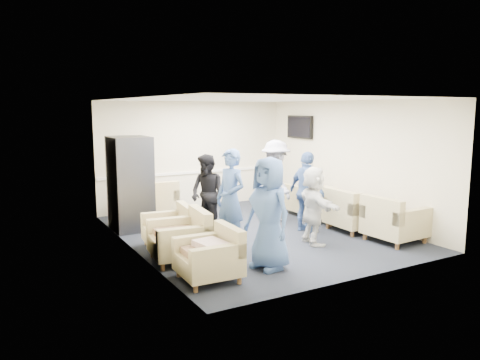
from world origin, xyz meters
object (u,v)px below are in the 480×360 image
person_back_left (207,194)px  person_back_right (276,180)px  person_front_right (314,205)px  person_mid_left (231,199)px  armchair_right_midnear (352,213)px  armchair_right_near (393,223)px  armchair_left_mid (183,239)px  armchair_corner (154,202)px  person_front_left (269,213)px  armchair_left_far (171,230)px  armchair_right_midfar (330,206)px  vending_machine (131,183)px  armchair_right_far (302,201)px  armchair_left_near (212,258)px  person_mid_right (307,192)px

person_back_left → person_back_right: 1.84m
person_front_right → person_mid_left: bearing=82.3°
armchair_right_midnear → person_back_left: (-2.67, 1.34, 0.43)m
armchair_right_near → person_mid_left: (-2.85, 1.20, 0.53)m
armchair_left_mid → armchair_corner: bearing=176.0°
armchair_right_near → armchair_corner: bearing=36.0°
armchair_right_near → person_front_left: 2.91m
armchair_left_far → armchair_right_midfar: 3.83m
armchair_corner → person_front_left: (0.43, -4.19, 0.52)m
armchair_left_mid → person_back_right: person_back_right is taller
armchair_corner → armchair_left_mid: bearing=79.0°
vending_machine → person_mid_left: vending_machine is taller
armchair_right_midfar → armchair_right_midnear: bearing=170.9°
armchair_left_mid → person_front_left: person_front_left is taller
armchair_right_near → person_back_left: 3.65m
armchair_left_mid → armchair_right_midfar: (3.94, 0.92, 0.00)m
person_front_left → person_mid_left: person_mid_left is taller
person_back_right → armchair_left_mid: bearing=127.3°
armchair_right_far → armchair_left_mid: bearing=115.8°
person_mid_left → person_back_left: size_ratio=1.12×
armchair_right_far → person_back_left: bearing=99.6°
armchair_left_near → person_mid_left: person_mid_left is taller
armchair_right_midnear → person_front_right: 1.39m
armchair_left_mid → vending_machine: size_ratio=0.52×
armchair_right_midnear → vending_machine: (-3.94, 2.40, 0.60)m
armchair_right_far → person_mid_left: bearing=119.6°
armchair_right_near → armchair_corner: armchair_right_near is taller
person_back_right → person_front_right: person_back_right is taller
armchair_left_mid → person_mid_right: person_mid_right is taller
armchair_right_midfar → person_mid_right: (-0.99, -0.43, 0.46)m
armchair_right_far → armchair_corner: bearing=68.2°
armchair_right_midnear → armchair_right_midfar: armchair_right_midnear is taller
person_back_right → person_mid_right: size_ratio=1.10×
person_back_right → person_front_right: size_ratio=1.24×
vending_machine → person_mid_left: 2.51m
armchair_left_near → person_mid_right: size_ratio=0.52×
armchair_right_midfar → armchair_right_far: (-0.07, 0.95, -0.06)m
person_back_right → person_back_left: bearing=105.7°
armchair_left_near → armchair_corner: 4.25m
armchair_right_near → person_mid_right: bearing=31.3°
armchair_right_midfar → person_back_right: 1.34m
armchair_right_midnear → armchair_left_mid: bearing=92.2°
vending_machine → person_back_right: (3.09, -0.82, -0.06)m
armchair_left_far → armchair_right_far: size_ratio=1.20×
person_back_left → person_mid_left: bearing=-25.3°
armchair_left_far → person_front_left: size_ratio=0.52×
armchair_right_midnear → person_front_right: (-1.30, -0.36, 0.36)m
armchair_left_mid → person_back_right: 3.43m
armchair_right_midnear → armchair_corner: armchair_corner is taller
person_mid_left → person_back_left: person_mid_left is taller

